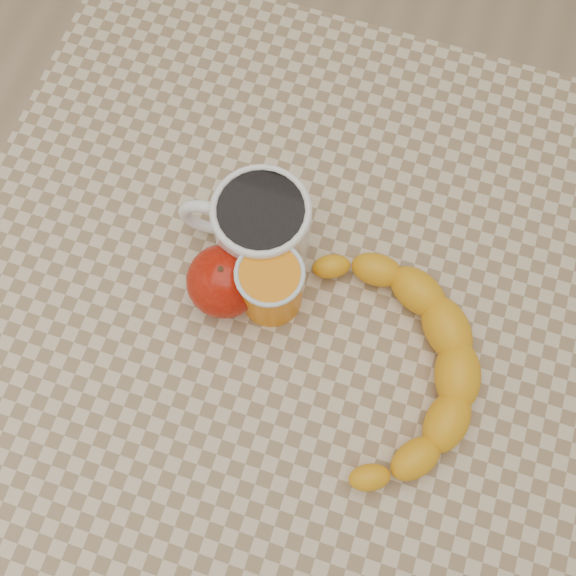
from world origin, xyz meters
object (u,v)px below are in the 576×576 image
(coffee_mug, at_px, (259,224))
(apple, at_px, (224,281))
(orange_juice_glass, at_px, (271,285))
(banana, at_px, (395,366))
(table, at_px, (288,314))

(coffee_mug, bearing_deg, apple, -103.33)
(orange_juice_glass, distance_m, apple, 0.05)
(coffee_mug, distance_m, banana, 0.22)
(banana, bearing_deg, apple, 155.25)
(banana, bearing_deg, orange_juice_glass, 149.26)
(table, xyz_separation_m, orange_juice_glass, (-0.02, -0.01, 0.13))
(orange_juice_glass, bearing_deg, banana, -14.22)
(table, height_order, coffee_mug, coffee_mug)
(table, relative_size, apple, 7.25)
(coffee_mug, xyz_separation_m, apple, (-0.02, -0.07, -0.01))
(coffee_mug, bearing_deg, banana, -28.39)
(table, height_order, orange_juice_glass, orange_juice_glass)
(apple, distance_m, banana, 0.21)
(orange_juice_glass, distance_m, banana, 0.16)
(table, bearing_deg, coffee_mug, 134.49)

